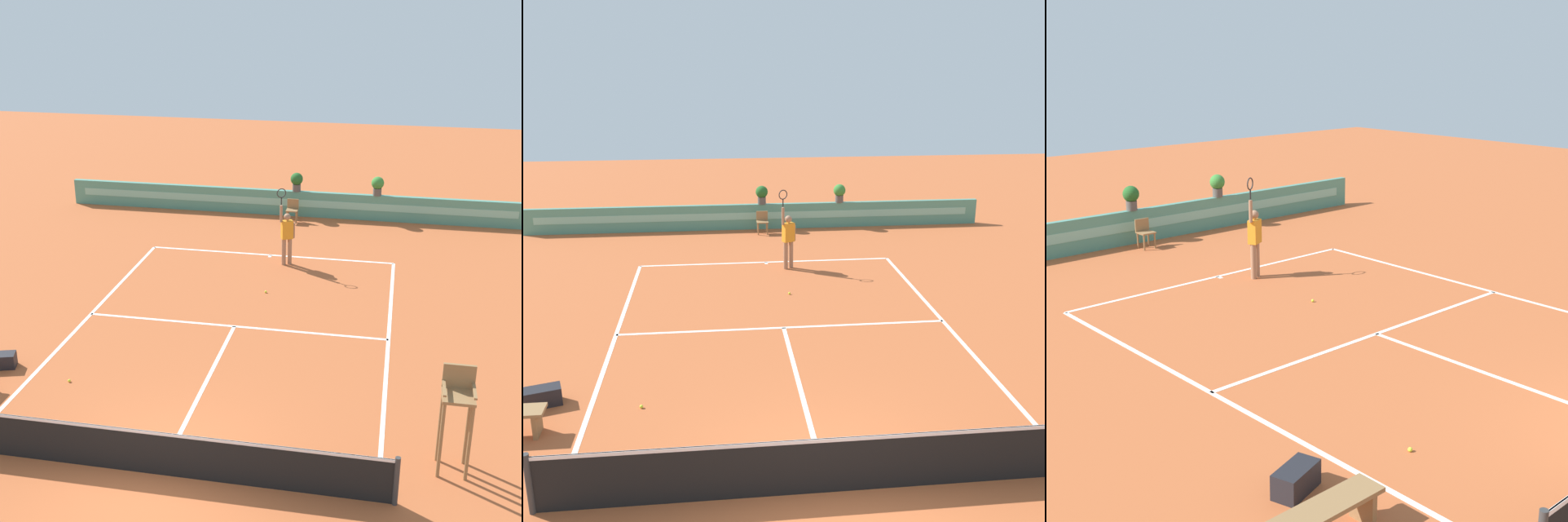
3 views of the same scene
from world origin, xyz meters
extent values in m
plane|color=#B2562D|center=(0.00, 6.00, 0.00)|extent=(60.00, 60.00, 0.00)
cube|color=white|center=(0.00, 11.89, 0.00)|extent=(8.22, 0.10, 0.01)
cube|color=white|center=(0.00, 6.40, 0.00)|extent=(8.22, 0.10, 0.01)
cube|color=white|center=(0.00, 3.20, 0.00)|extent=(0.10, 6.40, 0.01)
cube|color=white|center=(-4.11, 5.95, 0.00)|extent=(0.10, 11.89, 0.01)
cube|color=white|center=(4.11, 5.95, 0.00)|extent=(0.10, 11.89, 0.01)
cube|color=white|center=(0.00, 11.79, 0.00)|extent=(0.10, 0.20, 0.01)
cylinder|color=#333333|center=(4.41, 0.00, 0.50)|extent=(0.10, 0.10, 1.00)
cube|color=black|center=(0.00, 0.00, 0.47)|extent=(8.82, 0.02, 0.95)
cube|color=white|center=(0.00, 0.00, 0.92)|extent=(8.82, 0.03, 0.06)
cube|color=#4C8E7A|center=(0.00, 16.39, 0.50)|extent=(18.00, 0.20, 1.00)
cube|color=#7ABCA8|center=(0.00, 16.29, 0.55)|extent=(17.10, 0.01, 0.28)
cylinder|color=olive|center=(5.18, 0.94, 0.80)|extent=(0.07, 0.07, 1.60)
cylinder|color=olive|center=(5.69, 0.94, 0.80)|extent=(0.07, 0.07, 1.60)
cylinder|color=olive|center=(5.18, 1.46, 0.80)|extent=(0.07, 0.07, 1.60)
cylinder|color=olive|center=(5.69, 1.46, 0.80)|extent=(0.07, 0.07, 1.60)
cube|color=olive|center=(5.44, 1.20, 1.63)|extent=(0.60, 0.60, 0.06)
cube|color=olive|center=(5.44, 1.47, 1.90)|extent=(0.60, 0.06, 0.48)
cube|color=olive|center=(5.17, 1.20, 1.78)|extent=(0.06, 0.60, 0.04)
cube|color=olive|center=(5.71, 1.20, 1.78)|extent=(0.06, 0.60, 0.04)
cylinder|color=olive|center=(-0.01, 15.41, 0.23)|extent=(0.05, 0.05, 0.45)
cylinder|color=olive|center=(0.35, 15.41, 0.23)|extent=(0.05, 0.05, 0.45)
cylinder|color=olive|center=(-0.01, 15.77, 0.23)|extent=(0.05, 0.05, 0.45)
cylinder|color=olive|center=(0.35, 15.77, 0.23)|extent=(0.05, 0.05, 0.45)
cube|color=olive|center=(0.17, 15.59, 0.47)|extent=(0.44, 0.44, 0.04)
cube|color=olive|center=(0.17, 15.79, 0.67)|extent=(0.44, 0.04, 0.36)
cube|color=black|center=(-5.04, 3.18, 0.18)|extent=(0.77, 0.55, 0.36)
cylinder|color=#9E7051|center=(0.76, 11.21, 0.45)|extent=(0.14, 0.14, 0.90)
cylinder|color=#9E7051|center=(0.57, 11.12, 0.45)|extent=(0.14, 0.14, 0.90)
cube|color=orange|center=(0.67, 11.17, 1.20)|extent=(0.42, 0.35, 0.60)
sphere|color=#9E7051|center=(0.67, 11.17, 1.63)|extent=(0.22, 0.22, 0.22)
cylinder|color=#9E7051|center=(0.48, 11.08, 1.75)|extent=(0.09, 0.09, 0.55)
cylinder|color=black|center=(0.48, 11.08, 2.17)|extent=(0.04, 0.04, 0.24)
torus|color=#262626|center=(0.48, 11.08, 2.43)|extent=(0.29, 0.16, 0.31)
cylinder|color=#9E7051|center=(0.86, 11.26, 1.15)|extent=(0.09, 0.09, 0.50)
sphere|color=#CCE033|center=(-3.13, 2.85, 0.03)|extent=(0.07, 0.07, 0.07)
sphere|color=#CCE033|center=(0.42, 8.77, 0.03)|extent=(0.07, 0.07, 0.07)
cylinder|color=#514C47|center=(0.21, 16.39, 1.14)|extent=(0.32, 0.32, 0.28)
sphere|color=#235B23|center=(0.21, 16.39, 1.48)|extent=(0.48, 0.48, 0.48)
cylinder|color=#514C47|center=(3.32, 16.39, 1.14)|extent=(0.32, 0.32, 0.28)
sphere|color=#387F33|center=(3.32, 16.39, 1.48)|extent=(0.48, 0.48, 0.48)
camera|label=1|loc=(4.08, -10.90, 8.84)|focal=50.49mm
camera|label=2|loc=(-1.58, -8.18, 6.33)|focal=43.78mm
camera|label=3|loc=(-10.94, -3.52, 5.63)|focal=53.08mm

